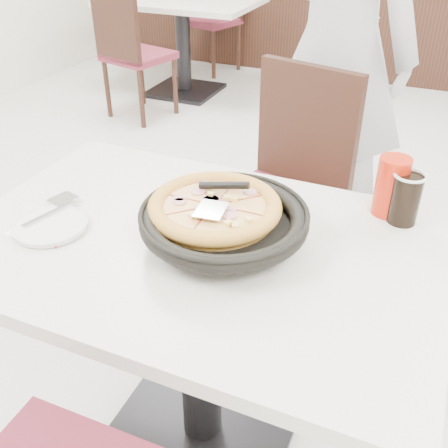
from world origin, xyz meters
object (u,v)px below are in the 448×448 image
at_px(pizza_pan, 224,227).
at_px(cola_glass, 405,200).
at_px(chair_far, 276,200).
at_px(red_cup, 391,186).
at_px(pizza, 215,212).
at_px(bg_chair_left_far, 212,19).
at_px(side_plate, 50,226).
at_px(bg_chair_left_near, 138,53).
at_px(bg_table_left, 183,48).
at_px(diner_person, 337,49).
at_px(main_table, 200,348).

height_order(pizza_pan, cola_glass, cola_glass).
height_order(chair_far, red_cup, chair_far).
height_order(chair_far, pizza, chair_far).
bearing_deg(bg_chair_left_far, chair_far, 136.07).
height_order(side_plate, bg_chair_left_near, bg_chair_left_near).
bearing_deg(chair_far, pizza_pan, 111.90).
height_order(red_cup, bg_chair_left_near, bg_chair_left_near).
bearing_deg(chair_far, pizza, 109.17).
distance_m(pizza, bg_table_left, 3.37).
relative_size(pizza_pan, red_cup, 2.28).
bearing_deg(bg_chair_left_near, pizza, -40.18).
height_order(chair_far, diner_person, diner_person).
bearing_deg(main_table, red_cup, 37.68).
xyz_separation_m(cola_glass, bg_chair_left_far, (-2.08, 3.37, -0.34)).
height_order(red_cup, bg_table_left, red_cup).
xyz_separation_m(cola_glass, bg_table_left, (-2.03, 2.69, -0.44)).
bearing_deg(side_plate, pizza, 20.81).
height_order(pizza_pan, bg_table_left, pizza_pan).
relative_size(red_cup, bg_chair_left_far, 0.17).
xyz_separation_m(pizza, side_plate, (-0.39, -0.15, -0.05)).
bearing_deg(bg_chair_left_far, bg_table_left, 111.44).
distance_m(pizza_pan, red_cup, 0.46).
bearing_deg(pizza, diner_person, 89.02).
xyz_separation_m(main_table, diner_person, (0.05, 1.21, 0.56)).
bearing_deg(diner_person, pizza_pan, 110.56).
relative_size(pizza_pan, bg_chair_left_far, 0.38).
bearing_deg(bg_table_left, side_plate, -68.46).
xyz_separation_m(chair_far, bg_table_left, (-1.56, 2.26, -0.10)).
xyz_separation_m(chair_far, red_cup, (0.43, -0.40, 0.35)).
xyz_separation_m(main_table, red_cup, (0.41, 0.32, 0.45)).
bearing_deg(side_plate, red_cup, 28.48).
relative_size(red_cup, bg_table_left, 0.13).
height_order(diner_person, bg_chair_left_near, diner_person).
bearing_deg(chair_far, bg_chair_left_far, -46.21).
bearing_deg(pizza, red_cup, 35.35).
bearing_deg(cola_glass, main_table, -147.47).
relative_size(red_cup, diner_person, 0.09).
xyz_separation_m(side_plate, bg_table_left, (-1.22, 3.08, -0.38)).
relative_size(main_table, chair_far, 1.26).
xyz_separation_m(chair_far, cola_glass, (0.47, -0.43, 0.34)).
bearing_deg(bg_chair_left_near, cola_glass, -30.69).
bearing_deg(diner_person, side_plate, 92.39).
distance_m(red_cup, diner_person, 0.97).
bearing_deg(bg_table_left, red_cup, -53.22).
distance_m(red_cup, bg_table_left, 3.35).
xyz_separation_m(chair_far, bg_chair_left_far, (-1.61, 2.93, 0.00)).
bearing_deg(bg_chair_left_far, bg_chair_left_near, 107.36).
bearing_deg(pizza_pan, bg_chair_left_far, 114.97).
xyz_separation_m(chair_far, pizza, (0.05, -0.67, 0.34)).
distance_m(side_plate, cola_glass, 0.91).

